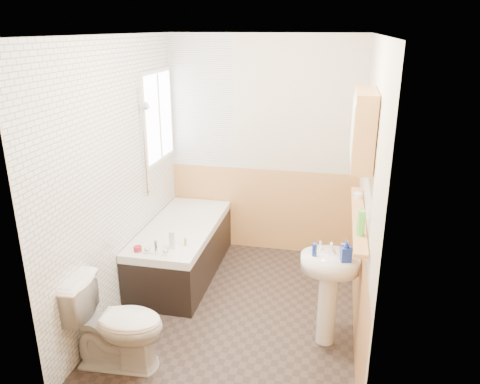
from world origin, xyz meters
name	(u,v)px	position (x,y,z in m)	size (l,w,h in m)	color
floor	(237,310)	(0.00, 0.00, 0.00)	(2.80, 2.80, 0.00)	#2C231F
ceiling	(236,35)	(0.00, 0.00, 2.50)	(2.80, 2.80, 0.00)	white
wall_back	(263,148)	(0.00, 1.41, 1.25)	(2.20, 0.02, 2.50)	beige
wall_front	(185,263)	(0.00, -1.41, 1.25)	(2.20, 0.02, 2.50)	beige
wall_left	(118,179)	(-1.11, 0.00, 1.25)	(0.02, 2.80, 2.50)	beige
wall_right	(369,196)	(1.11, 0.00, 1.25)	(0.02, 2.80, 2.50)	beige
wainscot_right	(358,276)	(1.09, 0.00, 0.50)	(0.01, 2.80, 1.00)	tan
wainscot_front	(190,364)	(0.00, -1.39, 0.50)	(2.20, 0.01, 1.00)	tan
wainscot_back	(262,209)	(0.00, 1.39, 0.50)	(2.20, 0.01, 1.00)	tan
tile_cladding_left	(120,179)	(-1.09, 0.00, 1.25)	(0.01, 2.80, 2.50)	white
tile_return_back	(200,102)	(-0.73, 1.39, 1.75)	(0.75, 0.01, 1.50)	white
window	(159,117)	(-1.06, 0.95, 1.65)	(0.03, 0.79, 0.99)	white
bathtub	(182,248)	(-0.73, 0.58, 0.30)	(0.70, 1.59, 0.72)	black
shower_riser	(144,134)	(-1.04, 0.49, 1.57)	(0.10, 0.07, 1.11)	silver
toilet	(116,324)	(-0.76, -0.92, 0.37)	(0.43, 0.76, 0.75)	white
sink	(329,281)	(0.84, -0.28, 0.58)	(0.48, 0.39, 0.93)	white
pine_shelf	(358,217)	(1.04, -0.09, 1.10)	(0.10, 1.43, 0.03)	tan
medicine_cabinet	(363,129)	(1.01, -0.14, 1.83)	(0.16, 0.63, 0.57)	tan
foam_can	(361,223)	(1.04, -0.49, 1.21)	(0.06, 0.06, 0.19)	#59C647
green_bottle	(361,217)	(1.04, -0.38, 1.21)	(0.04, 0.04, 0.19)	purple
black_jar	(358,196)	(1.04, 0.30, 1.14)	(0.08, 0.08, 0.05)	silver
soap_bottle	(346,256)	(0.96, -0.35, 0.86)	(0.08, 0.18, 0.08)	#19339E
clear_bottle	(314,250)	(0.71, -0.32, 0.87)	(0.04, 0.04, 0.11)	#19339E
blue_gel	(172,240)	(-0.63, 0.03, 0.66)	(0.05, 0.03, 0.18)	silver
cream_jar	(138,249)	(-0.93, -0.09, 0.60)	(0.08, 0.08, 0.05)	maroon
orange_bottle	(185,242)	(-0.53, 0.12, 0.61)	(0.03, 0.03, 0.08)	#59C647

